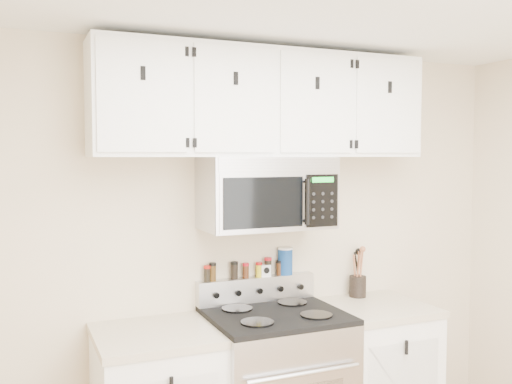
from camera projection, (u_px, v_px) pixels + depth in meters
back_wall at (254, 252)px, 3.53m from camera, size 3.50×0.01×2.50m
base_cabinet_right at (374, 376)px, 3.58m from camera, size 0.64×0.62×0.92m
microwave at (267, 193)px, 3.33m from camera, size 0.76×0.44×0.42m
upper_cabinets at (265, 104)px, 3.32m from camera, size 2.00×0.35×0.62m
utensil_crock at (358, 285)px, 3.74m from camera, size 0.11×0.11×0.32m
kitchen_timer at (265, 270)px, 3.53m from camera, size 0.06×0.05×0.07m
salt_canister at (285, 261)px, 3.58m from camera, size 0.09×0.09×0.17m
spice_jar_0 at (207, 273)px, 3.38m from camera, size 0.04×0.04×0.09m
spice_jar_1 at (213, 272)px, 3.39m from camera, size 0.04×0.04×0.11m
spice_jar_2 at (234, 270)px, 3.45m from camera, size 0.05×0.05×0.11m
spice_jar_3 at (246, 270)px, 3.48m from camera, size 0.04×0.04×0.09m
spice_jar_4 at (259, 269)px, 3.51m from camera, size 0.04×0.04×0.09m
spice_jar_5 at (268, 267)px, 3.54m from camera, size 0.05×0.05×0.12m
spice_jar_6 at (279, 268)px, 3.57m from camera, size 0.04×0.04×0.09m
spice_jar_7 at (283, 267)px, 3.58m from camera, size 0.04×0.04×0.10m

